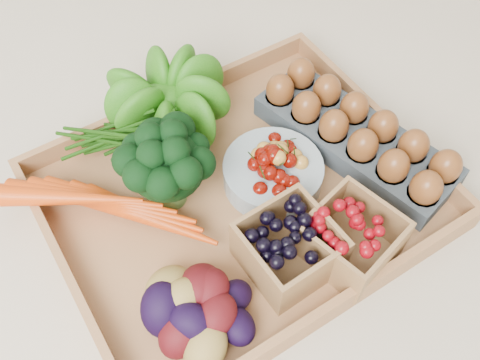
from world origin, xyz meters
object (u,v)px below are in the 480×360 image
cherry_bowl (273,174)px  egg_carton (355,140)px  tray (240,200)px  broccoli (169,178)px

cherry_bowl → egg_carton: 0.15m
tray → broccoli: size_ratio=3.89×
tray → egg_carton: egg_carton is taller
cherry_bowl → egg_carton: size_ratio=0.46×
cherry_bowl → egg_carton: cherry_bowl is taller
tray → cherry_bowl: size_ratio=3.61×
tray → egg_carton: (0.21, -0.02, 0.03)m
tray → cherry_bowl: (0.06, -0.00, 0.03)m
tray → egg_carton: bearing=-4.8°
tray → broccoli: (-0.09, 0.05, 0.06)m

